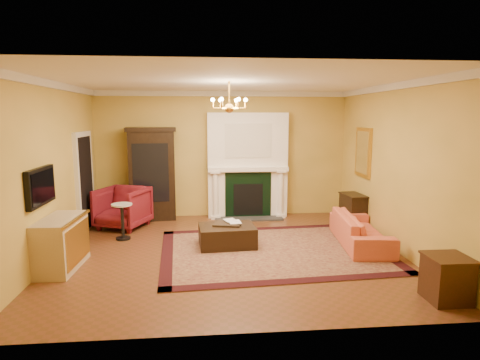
{
  "coord_description": "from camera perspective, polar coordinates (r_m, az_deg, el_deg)",
  "views": [
    {
      "loc": [
        -0.44,
        -6.91,
        2.42
      ],
      "look_at": [
        0.21,
        0.3,
        1.26
      ],
      "focal_mm": 30.0,
      "sensor_mm": 36.0,
      "label": 1
    }
  ],
  "objects": [
    {
      "name": "floor",
      "position": [
        7.33,
        -1.46,
        -10.26
      ],
      "size": [
        6.0,
        5.5,
        0.02
      ],
      "primitive_type": "cube",
      "color": "brown",
      "rests_on": "ground"
    },
    {
      "name": "ceiling",
      "position": [
        6.95,
        -1.56,
        13.96
      ],
      "size": [
        6.0,
        5.5,
        0.02
      ],
      "primitive_type": "cube",
      "color": "white",
      "rests_on": "wall_back"
    },
    {
      "name": "wall_back",
      "position": [
        9.72,
        -2.56,
        3.64
      ],
      "size": [
        6.0,
        0.02,
        3.0
      ],
      "primitive_type": "cube",
      "color": "gold",
      "rests_on": "floor"
    },
    {
      "name": "wall_front",
      "position": [
        4.27,
        0.89,
        -3.34
      ],
      "size": [
        6.0,
        0.02,
        3.0
      ],
      "primitive_type": "cube",
      "color": "gold",
      "rests_on": "floor"
    },
    {
      "name": "wall_left",
      "position": [
        7.43,
        -25.37,
        1.09
      ],
      "size": [
        0.02,
        5.5,
        3.0
      ],
      "primitive_type": "cube",
      "color": "gold",
      "rests_on": "floor"
    },
    {
      "name": "wall_right",
      "position": [
        7.78,
        21.22,
        1.67
      ],
      "size": [
        0.02,
        5.5,
        3.0
      ],
      "primitive_type": "cube",
      "color": "gold",
      "rests_on": "floor"
    },
    {
      "name": "fireplace",
      "position": [
        9.62,
        1.08,
        1.76
      ],
      "size": [
        1.9,
        0.7,
        2.5
      ],
      "color": "white",
      "rests_on": "wall_back"
    },
    {
      "name": "crown_molding",
      "position": [
        7.89,
        -2.01,
        12.86
      ],
      "size": [
        6.0,
        5.5,
        0.12
      ],
      "color": "silver",
      "rests_on": "ceiling"
    },
    {
      "name": "doorway",
      "position": [
        9.07,
        -21.2,
        -0.25
      ],
      "size": [
        0.08,
        1.05,
        2.1
      ],
      "color": "silver",
      "rests_on": "wall_left"
    },
    {
      "name": "tv_panel",
      "position": [
        6.87,
        -26.49,
        -0.83
      ],
      "size": [
        0.09,
        0.95,
        0.58
      ],
      "color": "black",
      "rests_on": "wall_left"
    },
    {
      "name": "gilt_mirror",
      "position": [
        9.01,
        17.1,
        3.78
      ],
      "size": [
        0.06,
        0.76,
        1.05
      ],
      "color": "gold",
      "rests_on": "wall_right"
    },
    {
      "name": "chandelier",
      "position": [
        6.92,
        -1.55,
        10.64
      ],
      "size": [
        0.63,
        0.55,
        0.53
      ],
      "color": "gold",
      "rests_on": "ceiling"
    },
    {
      "name": "oriental_rug",
      "position": [
        7.41,
        4.72,
        -9.93
      ],
      "size": [
        4.18,
        3.25,
        0.02
      ],
      "primitive_type": "cube",
      "rotation": [
        0.0,
        0.0,
        0.06
      ],
      "color": "#420E16",
      "rests_on": "floor"
    },
    {
      "name": "china_cabinet",
      "position": [
        9.57,
        -12.38,
        0.55
      ],
      "size": [
        1.08,
        0.57,
        2.07
      ],
      "primitive_type": "cube",
      "rotation": [
        0.0,
        0.0,
        0.1
      ],
      "color": "black",
      "rests_on": "floor"
    },
    {
      "name": "wingback_armchair",
      "position": [
        9.1,
        -16.36,
        -3.52
      ],
      "size": [
        1.22,
        1.19,
        0.98
      ],
      "primitive_type": "imported",
      "rotation": [
        0.0,
        0.0,
        -0.38
      ],
      "color": "maroon",
      "rests_on": "floor"
    },
    {
      "name": "pedestal_table",
      "position": [
        8.26,
        -16.38,
        -5.31
      ],
      "size": [
        0.4,
        0.4,
        0.72
      ],
      "color": "black",
      "rests_on": "floor"
    },
    {
      "name": "commode",
      "position": [
        7.06,
        -24.11,
        -8.24
      ],
      "size": [
        0.57,
        1.13,
        0.83
      ],
      "primitive_type": "cube",
      "rotation": [
        0.0,
        0.0,
        -0.05
      ],
      "color": "tan",
      "rests_on": "floor"
    },
    {
      "name": "coral_sofa",
      "position": [
        7.95,
        16.79,
        -6.14
      ],
      "size": [
        0.79,
        2.02,
        0.77
      ],
      "primitive_type": "imported",
      "rotation": [
        0.0,
        0.0,
        1.46
      ],
      "color": "#CF5941",
      "rests_on": "floor"
    },
    {
      "name": "end_table",
      "position": [
        6.07,
        27.33,
        -12.49
      ],
      "size": [
        0.51,
        0.51,
        0.58
      ],
      "primitive_type": "cube",
      "rotation": [
        0.0,
        0.0,
        -0.01
      ],
      "color": "#3A1A10",
      "rests_on": "floor"
    },
    {
      "name": "console_table",
      "position": [
        9.11,
        15.73,
        -4.35
      ],
      "size": [
        0.42,
        0.67,
        0.72
      ],
      "primitive_type": "cube",
      "rotation": [
        0.0,
        0.0,
        0.09
      ],
      "color": "black",
      "rests_on": "floor"
    },
    {
      "name": "leather_ottoman",
      "position": [
        7.57,
        -1.85,
        -7.92
      ],
      "size": [
        1.08,
        0.82,
        0.38
      ],
      "primitive_type": "cube",
      "rotation": [
        0.0,
        0.0,
        0.07
      ],
      "color": "black",
      "rests_on": "oriental_rug"
    },
    {
      "name": "ottoman_tray",
      "position": [
        7.58,
        -1.8,
        -6.25
      ],
      "size": [
        0.57,
        0.49,
        0.03
      ],
      "primitive_type": "cube",
      "rotation": [
        0.0,
        0.0,
        -0.23
      ],
      "color": "black",
      "rests_on": "leather_ottoman"
    },
    {
      "name": "book_a",
      "position": [
        7.62,
        -2.1,
        -4.96
      ],
      "size": [
        0.21,
        0.09,
        0.28
      ],
      "primitive_type": "imported",
      "rotation": [
        0.0,
        0.0,
        0.32
      ],
      "color": "gray",
      "rests_on": "ottoman_tray"
    },
    {
      "name": "book_b",
      "position": [
        7.53,
        -1.57,
        -5.04
      ],
      "size": [
        0.22,
        0.05,
        0.3
      ],
      "primitive_type": "imported",
      "rotation": [
        0.0,
        0.0,
        0.11
      ],
      "color": "gray",
      "rests_on": "ottoman_tray"
    },
    {
      "name": "topiary_left",
      "position": [
        9.49,
        -3.62,
        3.36
      ],
      "size": [
        0.17,
        0.17,
        0.45
      ],
      "color": "tan",
      "rests_on": "fireplace"
    },
    {
      "name": "topiary_right",
      "position": [
        9.62,
        4.29,
        3.42
      ],
      "size": [
        0.17,
        0.17,
        0.45
      ],
      "color": "tan",
      "rests_on": "fireplace"
    }
  ]
}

